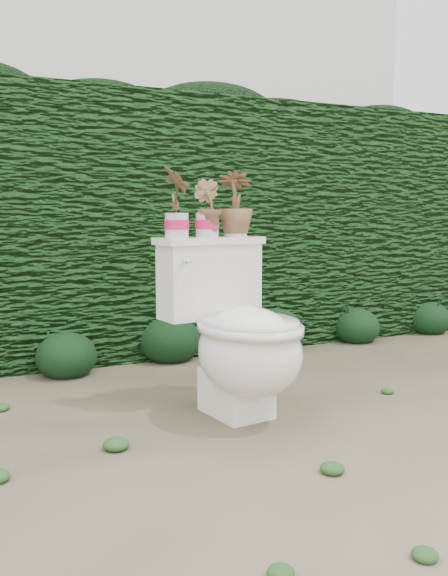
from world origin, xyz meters
name	(u,v)px	position (x,y,z in m)	size (l,w,h in m)	color
ground	(192,423)	(0.00, 0.00, 0.00)	(60.00, 60.00, 0.00)	#817559
hedge	(99,227)	(0.00, 1.60, 0.80)	(8.00, 1.00, 1.60)	#1D4C19
house_wall	(62,129)	(0.60, 6.00, 2.00)	(8.00, 3.50, 4.00)	silver
toilet	(239,336)	(0.22, 0.01, 0.36)	(0.54, 0.73, 0.78)	white
potted_plant_left	(177,204)	(0.02, 0.22, 0.93)	(0.16, 0.11, 0.30)	#23641F
potted_plant_center	(207,209)	(0.18, 0.25, 0.90)	(0.14, 0.11, 0.25)	#23641F
potted_plant_right	(236,206)	(0.33, 0.27, 0.92)	(0.16, 0.16, 0.29)	#23641F
liriope_clump_3	(66,351)	(-0.33, 1.02, 0.13)	(0.33, 0.33, 0.27)	#113314
liriope_clump_4	(169,335)	(0.30, 1.12, 0.15)	(0.38, 0.38, 0.30)	#113314
liriope_clump_5	(275,327)	(1.01, 1.08, 0.15)	(0.38, 0.38, 0.31)	#113314
liriope_clump_6	(356,323)	(1.67, 1.09, 0.13)	(0.33, 0.33, 0.26)	#113314
liriope_clump_7	(428,315)	(2.36, 1.12, 0.13)	(0.33, 0.33, 0.26)	#113314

